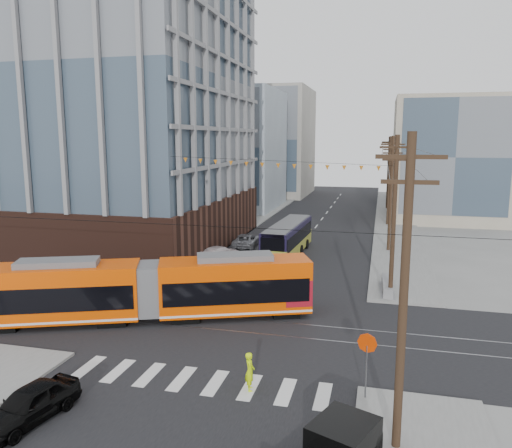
{
  "coord_description": "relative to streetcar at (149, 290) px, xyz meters",
  "views": [
    {
      "loc": [
        7.64,
        -22.62,
        10.79
      ],
      "look_at": [
        -0.8,
        10.75,
        4.84
      ],
      "focal_mm": 35.0,
      "sensor_mm": 36.0,
      "label": 1
    }
  ],
  "objects": [
    {
      "name": "pedestrian",
      "position": [
        7.99,
        -6.76,
        -1.0
      ],
      "size": [
        0.61,
        0.73,
        1.72
      ],
      "primitive_type": "imported",
      "rotation": [
        0.0,
        0.0,
        1.95
      ],
      "color": "#CFFA06",
      "rests_on": "ground"
    },
    {
      "name": "bg_bldg_ne_near",
      "position": [
        21.54,
        44.44,
        6.14
      ],
      "size": [
        14.0,
        14.0,
        16.0
      ],
      "primitive_type": "cube",
      "color": "gray",
      "rests_on": "ground"
    },
    {
      "name": "ground",
      "position": [
        5.54,
        -3.56,
        -1.86
      ],
      "size": [
        160.0,
        160.0,
        0.0
      ],
      "primitive_type": "plane",
      "color": "slate"
    },
    {
      "name": "bg_bldg_ne_far",
      "position": [
        23.54,
        64.44,
        5.14
      ],
      "size": [
        16.0,
        16.0,
        14.0
      ],
      "primitive_type": "cube",
      "color": "#8C99A5",
      "rests_on": "ground"
    },
    {
      "name": "bg_bldg_nw_far",
      "position": [
        -8.46,
        68.44,
        8.14
      ],
      "size": [
        16.0,
        18.0,
        20.0
      ],
      "primitive_type": "cube",
      "color": "gray",
      "rests_on": "ground"
    },
    {
      "name": "stop_sign",
      "position": [
        12.88,
        -6.43,
        -0.49
      ],
      "size": [
        1.04,
        1.04,
        2.75
      ],
      "primitive_type": null,
      "rotation": [
        0.0,
        0.0,
        -0.29
      ],
      "color": "#C02D01",
      "rests_on": "ground"
    },
    {
      "name": "parked_car_grey",
      "position": [
        0.25,
        20.86,
        -1.18
      ],
      "size": [
        2.8,
        5.15,
        1.37
      ],
      "primitive_type": "imported",
      "rotation": [
        0.0,
        0.0,
        3.25
      ],
      "color": "slate",
      "rests_on": "ground"
    },
    {
      "name": "parked_car_silver",
      "position": [
        -0.06,
        11.62,
        -1.19
      ],
      "size": [
        1.61,
        4.13,
        1.34
      ],
      "primitive_type": "imported",
      "rotation": [
        0.0,
        0.0,
        3.09
      ],
      "color": "#969BA1",
      "rests_on": "ground"
    },
    {
      "name": "utility_pole_near",
      "position": [
        14.04,
        -9.56,
        3.64
      ],
      "size": [
        0.3,
        0.3,
        11.0
      ],
      "primitive_type": "cylinder",
      "color": "black",
      "rests_on": "ground"
    },
    {
      "name": "black_sedan",
      "position": [
        0.4,
        -11.15,
        -1.16
      ],
      "size": [
        2.41,
        4.37,
        1.41
      ],
      "primitive_type": "imported",
      "rotation": [
        0.0,
        0.0,
        -0.19
      ],
      "color": "black",
      "rests_on": "ground"
    },
    {
      "name": "office_building",
      "position": [
        -16.46,
        19.44,
        12.44
      ],
      "size": [
        30.0,
        25.0,
        28.6
      ],
      "primitive_type": "cube",
      "color": "#381E16",
      "rests_on": "ground"
    },
    {
      "name": "jersey_barrier",
      "position": [
        13.84,
        9.03,
        -1.43
      ],
      "size": [
        1.09,
        4.3,
        0.86
      ],
      "primitive_type": "cube",
      "rotation": [
        0.0,
        0.0,
        0.03
      ],
      "color": "gray",
      "rests_on": "ground"
    },
    {
      "name": "bg_bldg_nw_near",
      "position": [
        -11.46,
        48.44,
        7.14
      ],
      "size": [
        18.0,
        16.0,
        18.0
      ],
      "primitive_type": "cube",
      "color": "#8C99A5",
      "rests_on": "ground"
    },
    {
      "name": "utility_pole_far",
      "position": [
        14.04,
        52.44,
        3.64
      ],
      "size": [
        0.3,
        0.3,
        11.0
      ],
      "primitive_type": "cylinder",
      "color": "black",
      "rests_on": "ground"
    },
    {
      "name": "city_bus",
      "position": [
        4.9,
        18.59,
        -0.3
      ],
      "size": [
        2.9,
        11.13,
        3.13
      ],
      "primitive_type": null,
      "rotation": [
        0.0,
        0.0,
        -0.05
      ],
      "color": "black",
      "rests_on": "ground"
    },
    {
      "name": "parked_car_white",
      "position": [
        -0.46,
        14.55,
        -1.16
      ],
      "size": [
        3.43,
        5.22,
        1.41
      ],
      "primitive_type": "imported",
      "rotation": [
        0.0,
        0.0,
        2.81
      ],
      "color": "silver",
      "rests_on": "ground"
    },
    {
      "name": "streetcar",
      "position": [
        0.0,
        0.0,
        0.0
      ],
      "size": [
        18.92,
        9.8,
        3.72
      ],
      "primitive_type": null,
      "rotation": [
        0.0,
        0.0,
        0.39
      ],
      "color": "#DB4200",
      "rests_on": "ground"
    }
  ]
}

